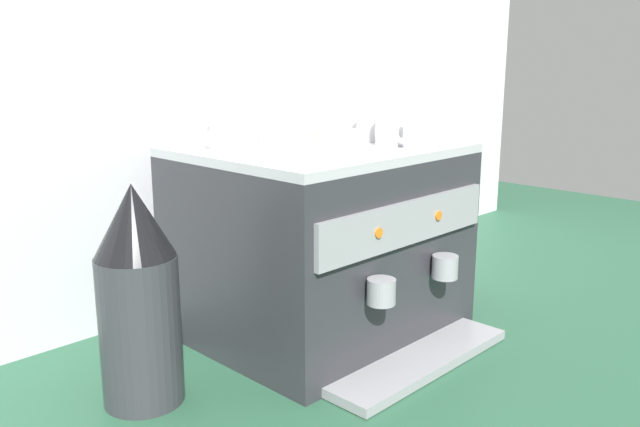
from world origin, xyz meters
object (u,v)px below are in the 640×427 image
Objects in this scene: ceramic_cup_1 at (392,130)px; ceramic_bowl_1 at (307,129)px; ceramic_cup_4 at (224,135)px; milk_pitcher at (433,257)px; ceramic_cup_3 at (277,126)px; ceramic_bowl_0 at (338,138)px; espresso_machine at (321,240)px; ceramic_cup_2 at (359,122)px; coffee_grinder at (138,296)px; ceramic_cup_0 at (368,125)px.

ceramic_cup_1 is 0.84× the size of ceramic_bowl_1.
ceramic_cup_4 is 0.76m from milk_pitcher.
ceramic_cup_3 is at bearing 1.85° from ceramic_cup_4.
milk_pitcher is (0.42, 0.02, -0.37)m from ceramic_bowl_0.
ceramic_bowl_0 is 0.70× the size of milk_pitcher.
espresso_machine is at bearing -123.58° from ceramic_bowl_1.
ceramic_bowl_0 is (-0.17, -0.09, -0.02)m from ceramic_cup_2.
ceramic_cup_2 is 1.00× the size of ceramic_cup_4.
ceramic_cup_3 is (-0.26, 0.02, 0.01)m from ceramic_cup_2.
ceramic_bowl_0 is at bearing -2.40° from coffee_grinder.
ceramic_cup_0 is at bearing -29.26° from ceramic_cup_3.
espresso_machine is 3.80× the size of milk_pitcher.
ceramic_cup_4 is at bearing 177.68° from ceramic_cup_2.
ceramic_cup_3 reaches higher than coffee_grinder.
ceramic_bowl_1 is at bearing 145.78° from ceramic_cup_2.
milk_pitcher is at bearing 2.75° from ceramic_cup_0.
ceramic_bowl_1 is (0.30, 0.06, -0.01)m from ceramic_cup_4.
ceramic_cup_0 reaches higher than espresso_machine.
ceramic_bowl_0 is (0.24, -0.10, -0.02)m from ceramic_cup_4.
ceramic_cup_0 is 0.98× the size of ceramic_cup_1.
ceramic_cup_1 is at bearing -162.66° from milk_pitcher.
ceramic_cup_3 is at bearing 150.74° from ceramic_cup_0.
milk_pitcher is at bearing 17.34° from ceramic_cup_1.
espresso_machine is 5.88× the size of ceramic_cup_4.
coffee_grinder is at bearing -162.73° from ceramic_cup_4.
milk_pitcher is (0.33, 0.10, -0.39)m from ceramic_cup_1.
ceramic_cup_2 is 0.73m from coffee_grinder.
ceramic_cup_4 is (-0.32, 0.19, -0.00)m from ceramic_cup_1.
ceramic_cup_3 is at bearing 169.59° from milk_pitcher.
espresso_machine is at bearing -21.97° from ceramic_cup_4.
milk_pitcher is (0.35, -0.14, -0.37)m from ceramic_bowl_1.
milk_pitcher is (0.92, -0.00, -0.13)m from coffee_grinder.
ceramic_cup_0 reaches higher than ceramic_bowl_0.
ceramic_bowl_0 is 0.56m from coffee_grinder.
coffee_grinder is 0.93m from milk_pitcher.
espresso_machine is at bearing 179.49° from milk_pitcher.
ceramic_cup_4 is at bearing 17.27° from coffee_grinder.
ceramic_cup_4 is (-0.41, 0.02, -0.00)m from ceramic_cup_2.
ceramic_bowl_1 is at bearing 105.46° from ceramic_cup_0.
ceramic_bowl_0 is 0.56m from milk_pitcher.
ceramic_cup_4 reaches higher than ceramic_bowl_1.
espresso_machine is 0.33m from ceramic_cup_2.
ceramic_cup_3 is 0.14m from ceramic_bowl_0.
ceramic_cup_1 is 0.69× the size of milk_pitcher.
milk_pitcher is (0.50, -0.09, -0.40)m from ceramic_cup_3.
coffee_grinder is (-0.59, 0.11, -0.26)m from ceramic_cup_1.
ceramic_cup_2 is 0.19m from ceramic_bowl_0.
ceramic_bowl_0 is 0.17m from ceramic_bowl_1.
ceramic_cup_0 is (0.14, -0.02, 0.26)m from espresso_machine.
ceramic_cup_3 is 1.09× the size of ceramic_bowl_0.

